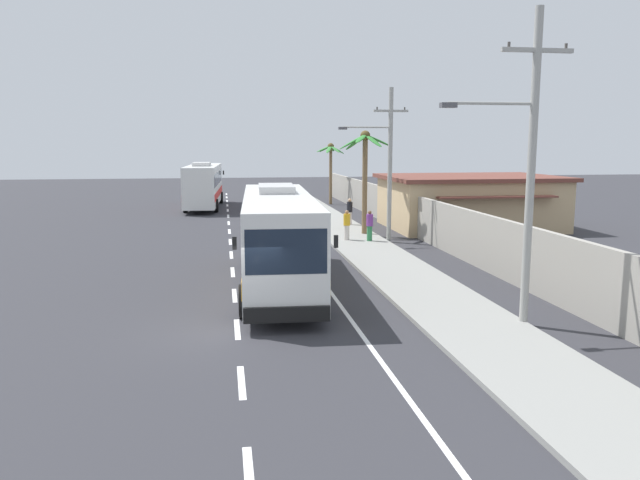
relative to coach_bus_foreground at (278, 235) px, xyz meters
The scene contains 15 objects.
ground_plane 6.14m from the coach_bus_foreground, 106.73° to the right, with size 160.00×160.00×0.00m, color #303035.
sidewalk_kerb 7.01m from the coach_bus_foreground, 40.75° to the left, with size 3.20×90.00×0.14m, color gray.
lane_markings 9.38m from the coach_bus_foreground, 86.95° to the left, with size 3.59×71.00×0.01m.
boundary_wall 12.28m from the coach_bus_foreground, 43.32° to the left, with size 0.24×60.00×2.36m, color #9E998E.
coach_bus_foreground is the anchor object (origin of this frame).
coach_bus_far_lane 29.28m from the coach_bus_foreground, 97.03° to the left, with size 3.23×11.66×3.81m.
motorcycle_beside_bus 10.43m from the coach_bus_foreground, 75.07° to the left, with size 0.56×1.96×1.67m.
pedestrian_near_kerb 16.94m from the coach_bus_foreground, 69.22° to the left, with size 0.36×0.36×1.68m.
pedestrian_midwalk 10.77m from the coach_bus_foreground, 57.89° to the left, with size 0.36×0.36×1.63m.
pedestrian_far_walk 10.70m from the coach_bus_foreground, 64.62° to the left, with size 0.36×0.36×1.61m.
utility_pole_nearest 9.55m from the coach_bus_foreground, 43.90° to the right, with size 3.79×0.24×9.03m.
utility_pole_mid 11.79m from the coach_bus_foreground, 54.32° to the left, with size 3.74×0.24×8.22m.
palm_nearest 31.56m from the coach_bus_foreground, 76.54° to the left, with size 2.60×2.59×5.34m.
palm_second 13.46m from the coach_bus_foreground, 62.86° to the left, with size 3.10×2.90×6.03m.
roadside_building 19.46m from the coach_bus_foreground, 46.64° to the left, with size 10.66×8.37×3.31m.
Camera 1 is at (-0.30, -17.14, 5.32)m, focal length 34.57 mm.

